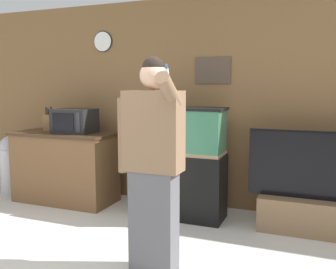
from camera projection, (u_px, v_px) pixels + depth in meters
The scene contains 8 objects.
wall_back_paneled at pixel (181, 103), 4.78m from camera, with size 10.00×0.08×2.60m.
counter_island at pixel (65, 167), 4.91m from camera, with size 1.34×0.64×0.92m.
microwave at pixel (75, 121), 4.80m from camera, with size 0.51×0.37×0.31m.
knife_block at pixel (49, 122), 4.99m from camera, with size 0.14×0.10×0.32m.
aquarium_on_stand at pixel (181, 163), 4.29m from camera, with size 1.00×0.42×1.28m.
tv_on_stand at pixel (324, 205), 3.82m from camera, with size 1.55×0.40×1.06m.
person_standing at pixel (152, 163), 2.97m from camera, with size 0.55×0.41×1.74m.
trash_bin at pixel (11, 164), 5.26m from camera, with size 0.31×0.31×0.82m.
Camera 1 is at (1.62, -1.84, 1.52)m, focal length 40.00 mm.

